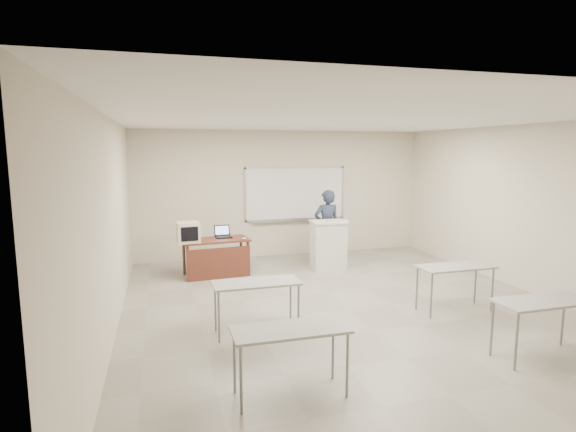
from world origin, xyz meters
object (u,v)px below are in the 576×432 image
object	(u,v)px
crt_monitor	(188,232)
mouse	(244,239)
instructor_desk	(216,251)
presenter	(327,226)
whiteboard	(295,194)
keyboard	(337,221)
podium	(328,244)
laptop	(223,235)

from	to	relation	value
crt_monitor	mouse	xyz separation A→B (m)	(1.10, -0.08, -0.17)
instructor_desk	presenter	xyz separation A→B (m)	(2.55, 0.50, 0.30)
crt_monitor	mouse	bearing A→B (deg)	-8.56
whiteboard	keyboard	xyz separation A→B (m)	(0.46, -1.59, -0.43)
podium	keyboard	world-z (taller)	keyboard
crt_monitor	podium	bearing A→B (deg)	-4.16
podium	laptop	world-z (taller)	podium
whiteboard	mouse	bearing A→B (deg)	-134.67
instructor_desk	podium	xyz separation A→B (m)	(2.41, 0.01, -0.01)
crt_monitor	keyboard	xyz separation A→B (m)	(3.11, -0.10, 0.11)
crt_monitor	whiteboard	bearing A→B (deg)	24.75
crt_monitor	presenter	size ratio (longest dim) A/B	0.29
podium	mouse	world-z (taller)	podium
crt_monitor	keyboard	size ratio (longest dim) A/B	1.02
podium	mouse	bearing A→B (deg)	-174.26
keyboard	crt_monitor	bearing A→B (deg)	-178.04
instructor_desk	podium	bearing A→B (deg)	-4.91
keyboard	laptop	bearing A→B (deg)	174.74
podium	presenter	world-z (taller)	presenter
laptop	whiteboard	bearing A→B (deg)	27.32
instructor_desk	podium	size ratio (longest dim) A/B	1.28
laptop	mouse	xyz separation A→B (m)	(0.37, -0.36, -0.04)
instructor_desk	mouse	size ratio (longest dim) A/B	13.24
podium	laptop	xyz separation A→B (m)	(-2.23, 0.26, 0.29)
whiteboard	podium	world-z (taller)	whiteboard
whiteboard	podium	bearing A→B (deg)	-78.24
instructor_desk	mouse	distance (m)	0.61
podium	presenter	bearing A→B (deg)	76.08
podium	crt_monitor	world-z (taller)	crt_monitor
podium	keyboard	distance (m)	0.56
crt_monitor	laptop	bearing A→B (deg)	16.39
instructor_desk	presenter	distance (m)	2.62
instructor_desk	keyboard	bearing A→B (deg)	-7.61
instructor_desk	keyboard	xyz separation A→B (m)	(2.56, -0.11, 0.52)
laptop	mouse	world-z (taller)	laptop
mouse	laptop	bearing A→B (deg)	117.51
whiteboard	instructor_desk	xyz separation A→B (m)	(-2.10, -1.48, -0.95)
podium	presenter	xyz separation A→B (m)	(0.15, 0.49, 0.31)
whiteboard	podium	xyz separation A→B (m)	(0.31, -1.47, -0.96)
laptop	mouse	size ratio (longest dim) A/B	3.25
crt_monitor	laptop	size ratio (longest dim) A/B	1.47
laptop	keyboard	world-z (taller)	keyboard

